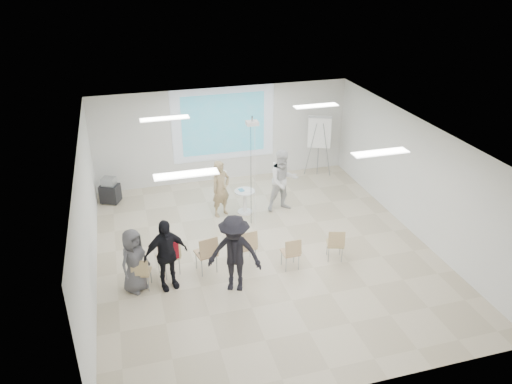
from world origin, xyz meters
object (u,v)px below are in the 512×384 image
object	(u,v)px
chair_left_mid	(170,255)
audience_outer	(133,257)
chair_right_inner	(291,251)
chair_center	(247,244)
player_right	(283,178)
flipchart_easel	(319,133)
laptop	(206,251)
chair_left_inner	(207,252)
av_cart	(110,191)
chair_right_far	(336,242)
audience_mid	(234,249)
chair_far_left	(141,271)
audience_left	(165,250)
pedestal_table	(245,200)
player_left	(221,185)

from	to	relation	value
chair_left_mid	audience_outer	size ratio (longest dim) A/B	0.56
chair_right_inner	audience_outer	size ratio (longest dim) A/B	0.50
chair_center	audience_outer	bearing A→B (deg)	179.91
chair_left_mid	audience_outer	xyz separation A→B (m)	(-0.79, -0.31, 0.28)
player_right	flipchart_easel	xyz separation A→B (m)	(1.87, 1.98, 0.47)
player_right	laptop	bearing A→B (deg)	-142.16
chair_left_inner	av_cart	world-z (taller)	chair_left_inner
chair_left_mid	chair_right_far	world-z (taller)	chair_left_mid
chair_right_inner	audience_outer	xyz separation A→B (m)	(-3.51, 0.20, 0.34)
chair_right_far	audience_mid	size ratio (longest dim) A/B	0.41
chair_left_mid	chair_center	xyz separation A→B (m)	(1.78, -0.05, 0.00)
chair_center	flipchart_easel	size ratio (longest dim) A/B	0.46
chair_far_left	chair_left_mid	size ratio (longest dim) A/B	0.87
chair_left_inner	flipchart_easel	xyz separation A→B (m)	(4.50, 4.43, 0.91)
chair_left_inner	chair_right_inner	distance (m)	1.93
chair_right_inner	chair_right_far	world-z (taller)	chair_right_far
audience_mid	chair_far_left	bearing A→B (deg)	-172.46
chair_center	chair_left_mid	bearing A→B (deg)	172.50
audience_mid	flipchart_easel	distance (m)	6.59
player_right	flipchart_easel	bearing A→B (deg)	42.91
audience_left	flipchart_easel	distance (m)	7.23
pedestal_table	chair_right_inner	size ratio (longest dim) A/B	0.86
chair_right_far	laptop	xyz separation A→B (m)	(-3.03, 0.44, 0.02)
chair_right_inner	laptop	xyz separation A→B (m)	(-1.90, 0.49, 0.03)
chair_right_far	audience_outer	world-z (taller)	audience_outer
pedestal_table	chair_right_inner	distance (m)	2.98
audience_left	chair_right_inner	bearing A→B (deg)	-15.74
laptop	av_cart	world-z (taller)	av_cart
chair_left_mid	chair_right_far	size ratio (longest dim) A/B	1.10
chair_left_inner	laptop	bearing A→B (deg)	87.76
audience_mid	audience_left	bearing A→B (deg)	-175.61
chair_center	audience_mid	bearing A→B (deg)	-126.71
player_left	chair_left_mid	size ratio (longest dim) A/B	1.98
chair_far_left	chair_right_far	bearing A→B (deg)	13.42
player_right	chair_right_inner	distance (m)	2.99
player_left	av_cart	bearing A→B (deg)	125.04
chair_left_inner	flipchart_easel	bearing A→B (deg)	33.00
chair_far_left	audience_outer	size ratio (longest dim) A/B	0.48
player_right	audience_mid	xyz separation A→B (m)	(-2.17, -3.21, 0.02)
pedestal_table	chair_left_inner	bearing A→B (deg)	-121.12
player_left	chair_right_inner	distance (m)	3.21
laptop	audience_outer	bearing A→B (deg)	-1.20
chair_left_inner	flipchart_easel	world-z (taller)	flipchart_easel
player_right	flipchart_easel	size ratio (longest dim) A/B	1.00
flipchart_easel	audience_left	bearing A→B (deg)	-116.79
chair_center	laptop	world-z (taller)	chair_center
laptop	chair_center	bearing A→B (deg)	166.73
chair_far_left	audience_mid	bearing A→B (deg)	-0.19
chair_far_left	chair_right_far	xyz separation A→B (m)	(4.51, -0.11, 0.02)
chair_right_inner	chair_center	bearing A→B (deg)	152.32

